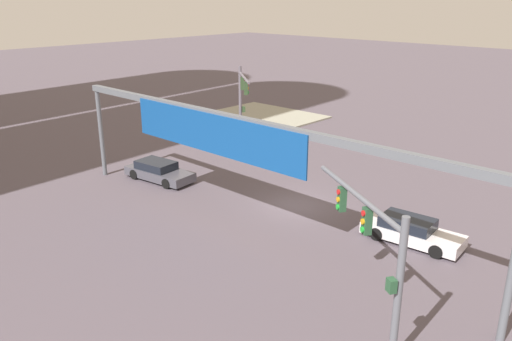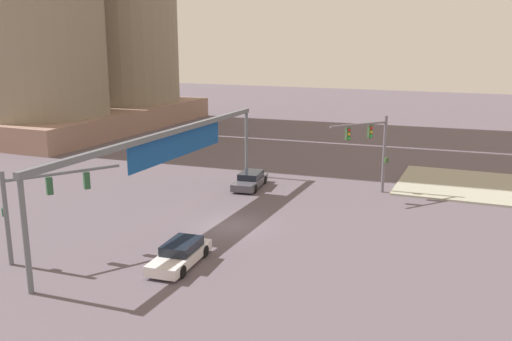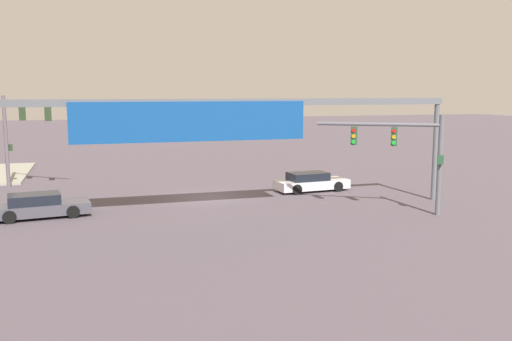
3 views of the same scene
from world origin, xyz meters
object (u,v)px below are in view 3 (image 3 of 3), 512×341
sedan_car_approaching (311,182)px  sedan_car_waiting_far (39,206)px  traffic_signal_opposite_side (20,127)px  traffic_signal_near_corner (406,146)px

sedan_car_approaching → sedan_car_waiting_far: 16.14m
traffic_signal_opposite_side → sedan_car_waiting_far: size_ratio=1.23×
traffic_signal_near_corner → traffic_signal_opposite_side: bearing=-3.4°
traffic_signal_opposite_side → sedan_car_approaching: bearing=18.3°
traffic_signal_opposite_side → sedan_car_approaching: 19.06m
traffic_signal_opposite_side → sedan_car_waiting_far: traffic_signal_opposite_side is taller
traffic_signal_near_corner → sedan_car_waiting_far: traffic_signal_near_corner is taller
traffic_signal_opposite_side → sedan_car_waiting_far: 10.14m
traffic_signal_near_corner → sedan_car_waiting_far: (18.00, -4.47, -2.92)m
traffic_signal_near_corner → sedan_car_waiting_far: size_ratio=1.12×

